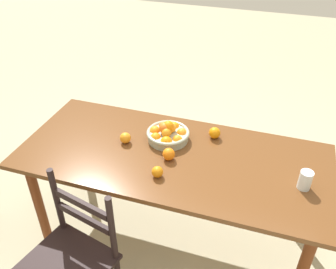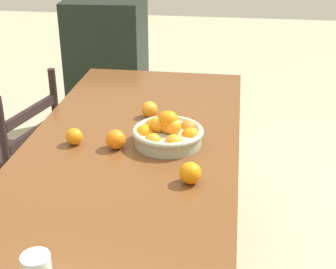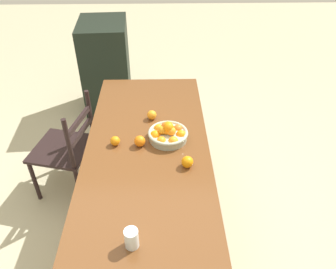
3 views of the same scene
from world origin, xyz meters
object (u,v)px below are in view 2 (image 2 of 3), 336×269
(orange_loose_1, at_px, (116,139))
(orange_loose_3, at_px, (190,173))
(dining_table, at_px, (129,170))
(orange_loose_0, at_px, (74,137))
(chair_near_window, at_px, (11,166))
(fruit_bowl, at_px, (168,132))
(orange_loose_2, at_px, (150,109))
(cabinet, at_px, (109,68))

(orange_loose_1, relative_size, orange_loose_3, 1.01)
(dining_table, distance_m, orange_loose_3, 0.36)
(orange_loose_1, bearing_deg, orange_loose_0, 85.71)
(chair_near_window, distance_m, orange_loose_1, 0.83)
(orange_loose_3, bearing_deg, chair_near_window, 58.34)
(orange_loose_0, bearing_deg, orange_loose_1, -94.29)
(fruit_bowl, bearing_deg, chair_near_window, 70.22)
(fruit_bowl, distance_m, orange_loose_3, 0.31)
(chair_near_window, xyz_separation_m, orange_loose_1, (-0.37, -0.64, 0.37))
(fruit_bowl, xyz_separation_m, orange_loose_1, (-0.07, 0.19, -0.01))
(orange_loose_1, distance_m, orange_loose_2, 0.33)
(cabinet, bearing_deg, orange_loose_0, -173.42)
(orange_loose_2, bearing_deg, dining_table, 175.31)
(chair_near_window, xyz_separation_m, orange_loose_3, (-0.59, -0.96, 0.37))
(orange_loose_1, xyz_separation_m, orange_loose_2, (0.32, -0.08, -0.00))
(dining_table, distance_m, fruit_bowl, 0.22)
(chair_near_window, height_order, orange_loose_1, chair_near_window)
(chair_near_window, bearing_deg, orange_loose_0, 66.36)
(cabinet, bearing_deg, dining_table, -166.70)
(orange_loose_0, relative_size, orange_loose_3, 0.88)
(dining_table, height_order, fruit_bowl, fruit_bowl)
(dining_table, height_order, orange_loose_3, orange_loose_3)
(chair_near_window, height_order, orange_loose_2, chair_near_window)
(dining_table, xyz_separation_m, chair_near_window, (0.38, 0.69, -0.25))
(cabinet, relative_size, orange_loose_0, 15.65)
(fruit_bowl, height_order, orange_loose_2, fruit_bowl)
(chair_near_window, bearing_deg, dining_table, 74.65)
(fruit_bowl, bearing_deg, cabinet, 21.86)
(orange_loose_2, bearing_deg, fruit_bowl, -155.16)
(fruit_bowl, distance_m, orange_loose_1, 0.21)
(fruit_bowl, xyz_separation_m, orange_loose_0, (-0.06, 0.36, -0.02))
(orange_loose_1, height_order, orange_loose_3, same)
(cabinet, bearing_deg, orange_loose_3, -161.48)
(dining_table, bearing_deg, fruit_bowl, -60.80)
(cabinet, relative_size, orange_loose_2, 14.59)
(fruit_bowl, bearing_deg, orange_loose_2, 24.84)
(chair_near_window, height_order, orange_loose_0, chair_near_window)
(cabinet, bearing_deg, fruit_bowl, -161.54)
(cabinet, height_order, orange_loose_3, cabinet)
(fruit_bowl, relative_size, orange_loose_2, 3.95)
(fruit_bowl, relative_size, orange_loose_3, 3.71)
(dining_table, bearing_deg, orange_loose_1, 78.13)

